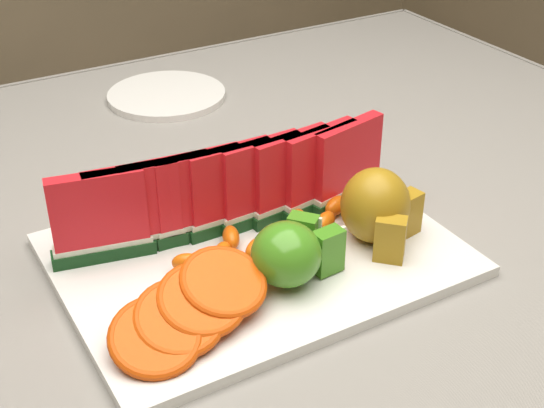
{
  "coord_description": "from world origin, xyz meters",
  "views": [
    {
      "loc": [
        -0.24,
        -0.68,
        1.22
      ],
      "look_at": [
        0.1,
        -0.09,
        0.81
      ],
      "focal_mm": 50.0,
      "sensor_mm": 36.0,
      "label": 1
    }
  ],
  "objects": [
    {
      "name": "orange_fan_back",
      "position": [
        0.03,
        0.01,
        0.79
      ],
      "size": [
        0.23,
        0.09,
        0.04
      ],
      "color": "#E04D16",
      "rests_on": "platter"
    },
    {
      "name": "side_plate",
      "position": [
        0.16,
        0.34,
        0.76
      ],
      "size": [
        0.22,
        0.22,
        0.01
      ],
      "color": "silver",
      "rests_on": "tablecloth"
    },
    {
      "name": "watermelon_row",
      "position": [
        0.07,
        -0.05,
        0.82
      ],
      "size": [
        0.39,
        0.07,
        0.1
      ],
      "color": "#0B3A12",
      "rests_on": "platter"
    },
    {
      "name": "platter",
      "position": [
        0.07,
        -0.1,
        0.76
      ],
      "size": [
        0.4,
        0.3,
        0.01
      ],
      "color": "silver",
      "rests_on": "tablecloth"
    },
    {
      "name": "orange_fan_front",
      "position": [
        -0.04,
        -0.18,
        0.79
      ],
      "size": [
        0.17,
        0.12,
        0.05
      ],
      "color": "#E04D16",
      "rests_on": "platter"
    },
    {
      "name": "tablecloth",
      "position": [
        0.0,
        0.0,
        0.72
      ],
      "size": [
        1.53,
        1.03,
        0.2
      ],
      "color": "gray",
      "rests_on": "table"
    },
    {
      "name": "table",
      "position": [
        0.0,
        0.0,
        0.65
      ],
      "size": [
        1.4,
        0.9,
        0.75
      ],
      "color": "#502F20",
      "rests_on": "ground"
    },
    {
      "name": "apple_cluster",
      "position": [
        0.08,
        -0.17,
        0.8
      ],
      "size": [
        0.11,
        0.09,
        0.06
      ],
      "color": "#278309",
      "rests_on": "platter"
    },
    {
      "name": "tangerine_segments",
      "position": [
        0.1,
        -0.1,
        0.78
      ],
      "size": [
        0.23,
        0.07,
        0.02
      ],
      "color": "#FE4A0A",
      "rests_on": "platter"
    },
    {
      "name": "pear_cluster",
      "position": [
        0.19,
        -0.15,
        0.81
      ],
      "size": [
        0.1,
        0.11,
        0.08
      ],
      "color": "#B97E0C",
      "rests_on": "platter"
    }
  ]
}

